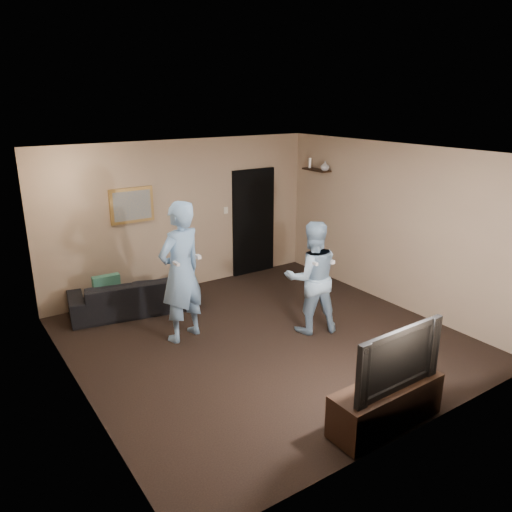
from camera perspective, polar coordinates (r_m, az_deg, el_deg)
ground at (r=7.13m, az=0.99°, el=-9.53°), size 5.00×5.00×0.00m
ceiling at (r=6.37m, az=1.12°, el=11.73°), size 5.00×5.00×0.04m
wall_back at (r=8.73m, az=-8.38°, el=4.54°), size 5.00×0.04×2.60m
wall_front at (r=4.93m, az=17.99°, el=-6.72°), size 5.00×0.04×2.60m
wall_left at (r=5.67m, az=-20.21°, el=-3.71°), size 0.04×5.00×2.60m
wall_right at (r=8.27m, az=15.44°, el=3.34°), size 0.04×5.00×2.60m
sofa at (r=8.14m, az=-13.99°, el=-4.36°), size 2.00×1.07×0.55m
throw_pillow at (r=7.96m, az=-16.68°, el=-3.53°), size 0.41×0.14×0.40m
painting_frame at (r=8.31m, az=-14.01°, el=5.65°), size 0.72×0.05×0.57m
painting_canvas at (r=8.29m, az=-13.95°, el=5.62°), size 0.62×0.01×0.47m
doorway at (r=9.47m, az=-0.29°, el=3.90°), size 0.90×0.06×2.00m
light_switch at (r=9.10m, az=-3.47°, el=5.23°), size 0.08×0.02×0.12m
wall_shelf at (r=9.32m, az=6.92°, el=9.75°), size 0.20×0.60×0.03m
shelf_vase at (r=9.13m, az=7.89°, el=10.16°), size 0.16×0.16×0.16m
shelf_figurine at (r=9.45m, az=6.19°, el=10.52°), size 0.06×0.06×0.18m
tv_console at (r=5.51m, az=14.62°, el=-16.10°), size 1.31×0.44×0.46m
television at (r=5.23m, az=15.11°, el=-10.92°), size 1.16×0.17×0.67m
wii_player_left at (r=6.88m, az=-8.59°, el=-1.81°), size 0.83×0.67×1.97m
wii_player_right at (r=7.14m, az=6.38°, el=-2.43°), size 0.96×0.86×1.64m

